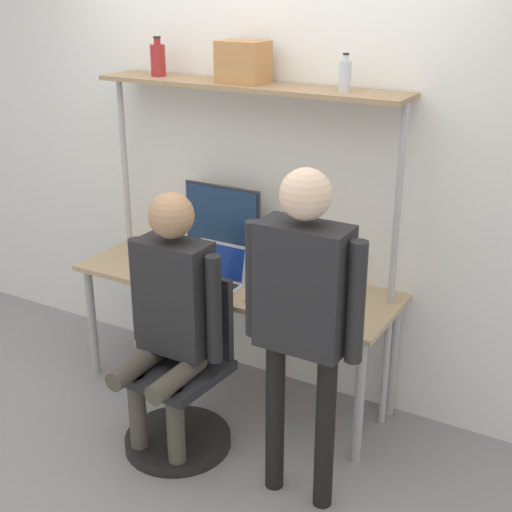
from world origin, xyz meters
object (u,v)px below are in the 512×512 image
at_px(person_standing, 303,301).
at_px(bottle_red, 158,59).
at_px(laptop, 219,272).
at_px(storage_box, 243,62).
at_px(monitor, 222,222).
at_px(bottle_clear, 345,75).
at_px(office_chair, 181,395).
at_px(person_seated, 171,306).
at_px(cell_phone, 255,297).

bearing_deg(person_standing, bottle_red, 149.55).
distance_m(laptop, storage_box, 1.14).
height_order(monitor, laptop, monitor).
bearing_deg(laptop, bottle_clear, 20.16).
height_order(monitor, office_chair, monitor).
height_order(person_seated, storage_box, storage_box).
relative_size(bottle_clear, storage_box, 0.74).
bearing_deg(monitor, storage_box, -7.04).
bearing_deg(cell_phone, office_chair, -119.07).
height_order(bottle_red, storage_box, same).
relative_size(office_chair, bottle_red, 4.31).
bearing_deg(person_standing, person_seated, 178.52).
relative_size(person_seated, bottle_red, 6.46).
bearing_deg(cell_phone, laptop, 163.60).
distance_m(bottle_red, bottle_clear, 1.13).
relative_size(monitor, office_chair, 0.54).
bearing_deg(storage_box, monitor, 172.96).
xyz_separation_m(monitor, laptop, (0.13, -0.24, -0.20)).
xyz_separation_m(person_seated, storage_box, (-0.03, 0.75, 1.09)).
height_order(laptop, bottle_clear, bottle_clear).
distance_m(laptop, office_chair, 0.70).
distance_m(monitor, laptop, 0.34).
xyz_separation_m(monitor, bottle_red, (-0.39, -0.02, 0.90)).
relative_size(laptop, bottle_red, 1.44).
relative_size(cell_phone, person_standing, 0.09).
height_order(laptop, cell_phone, laptop).
distance_m(cell_phone, bottle_red, 1.44).
xyz_separation_m(office_chair, person_seated, (-0.00, -0.05, 0.53)).
height_order(cell_phone, office_chair, office_chair).
bearing_deg(bottle_clear, person_standing, -77.03).
height_order(bottle_red, bottle_clear, bottle_red).
bearing_deg(person_seated, laptop, 96.34).
height_order(office_chair, bottle_clear, bottle_clear).
xyz_separation_m(person_seated, person_standing, (0.73, -0.02, 0.21)).
xyz_separation_m(laptop, office_chair, (0.06, -0.48, -0.51)).
height_order(laptop, bottle_red, bottle_red).
bearing_deg(storage_box, bottle_red, 180.00).
relative_size(office_chair, person_seated, 0.67).
bearing_deg(storage_box, office_chair, -87.61).
relative_size(laptop, office_chair, 0.33).
bearing_deg(office_chair, cell_phone, 60.93).
distance_m(bottle_clear, storage_box, 0.58).
distance_m(monitor, office_chair, 1.03).
xyz_separation_m(cell_phone, person_standing, (0.50, -0.46, 0.29)).
bearing_deg(person_seated, person_standing, -1.48).
bearing_deg(person_seated, storage_box, 92.02).
height_order(person_standing, bottle_red, bottle_red).
xyz_separation_m(person_standing, bottle_clear, (-0.18, 0.77, 0.85)).
distance_m(cell_phone, person_seated, 0.50).
xyz_separation_m(laptop, person_seated, (0.06, -0.53, 0.02)).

